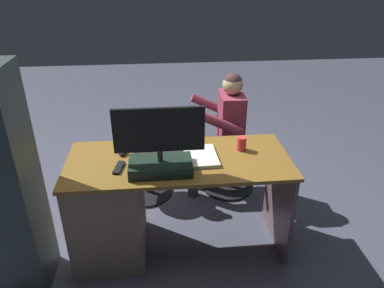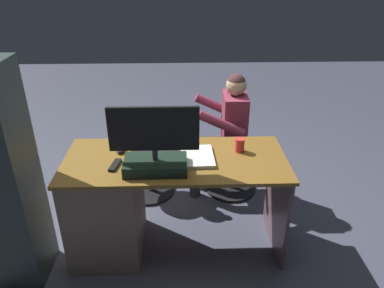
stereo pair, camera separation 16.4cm
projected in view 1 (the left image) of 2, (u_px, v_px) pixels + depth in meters
The scene contains 12 objects.
ground_plane at pixel (178, 217), 3.14m from camera, with size 10.00×10.00×0.00m, color #414453.
desk at pixel (123, 205), 2.62m from camera, with size 1.52×0.65×0.76m.
monitor at pixel (160, 152), 2.29m from camera, with size 0.56×0.23×0.43m.
keyboard at pixel (164, 153), 2.55m from camera, with size 0.42×0.14×0.02m, color black.
computer_mouse at pixel (122, 152), 2.55m from camera, with size 0.06×0.10×0.04m, color black.
cup at pixel (242, 144), 2.59m from camera, with size 0.07×0.07×0.10m, color red.
tv_remote at pixel (119, 168), 2.38m from camera, with size 0.04×0.15×0.02m, color black.
notebook_binder at pixel (201, 156), 2.50m from camera, with size 0.22×0.30×0.02m, color silver.
office_chair_teddy at pixel (145, 169), 3.33m from camera, with size 0.48×0.48×0.45m.
teddy_bear at pixel (143, 133), 3.18m from camera, with size 0.26×0.26×0.38m.
visitor_chair at pixel (229, 164), 3.42m from camera, with size 0.47×0.47×0.45m.
person at pixel (222, 126), 3.23m from camera, with size 0.50×0.48×1.12m.
Camera 1 is at (0.12, 2.51, 1.99)m, focal length 34.42 mm.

